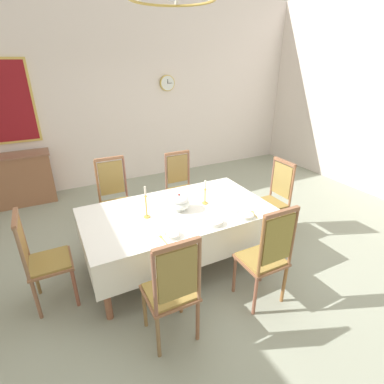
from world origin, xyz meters
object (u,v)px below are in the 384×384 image
Objects in this scene: chair_head_west at (42,258)px; spoon_secondary at (253,213)px; bowl_far_left at (214,222)px; candlestick_west at (146,205)px; chair_north_b at (181,186)px; chair_south_a at (172,289)px; chair_south_b at (266,255)px; chair_north_a at (115,198)px; candlestick_east at (205,195)px; dining_table at (177,216)px; bowl_near_left at (173,235)px; mounted_clock at (167,83)px; bowl_near_right at (245,215)px; sideboard at (9,181)px; spoon_primary at (162,238)px; soup_tureen at (179,202)px; chair_head_east at (273,198)px.

spoon_secondary is (2.25, -0.47, 0.19)m from chair_head_west.
candlestick_west is at bearing 141.61° from bowl_far_left.
chair_north_b reaches higher than chair_head_west.
chair_south_b is (1.03, -0.00, 0.01)m from chair_south_a.
chair_north_b is (1.03, -0.00, -0.02)m from chair_north_a.
candlestick_west reaches higher than candlestick_east.
dining_table is 6.98× the size of candlestick_east.
bowl_near_left is 4.02m from mounted_clock.
sideboard is (-2.57, 3.31, -0.32)m from bowl_near_right.
chair_south_b is 0.56m from bowl_near_right.
bowl_near_right is at bearing -4.68° from spoon_primary.
chair_north_b reaches higher than sideboard.
chair_north_a reaches higher than bowl_far_left.
spoon_primary is (-0.91, 0.54, 0.16)m from chair_south_b.
chair_south_b is at bearing -64.04° from soup_tureen.
bowl_near_left is 0.88× the size of spoon_primary.
dining_table is 13.96× the size of bowl_near_left.
bowl_near_right is at bearing 93.87° from chair_north_b.
candlestick_east is 2.00× the size of bowl_near_left.
spoon_primary is 4.04m from mounted_clock.
mounted_clock reaches higher than bowl_near_left.
bowl_near_left reaches higher than spoon_secondary.
chair_north_a is at bearing 135.73° from chair_head_west.
soup_tureen is (0.54, -1.01, 0.26)m from chair_north_a.
bowl_near_right is (0.10, -1.50, 0.20)m from chair_north_b.
sideboard reaches higher than bowl_near_left.
sideboard is at bearing 124.60° from dining_table.
chair_head_east is at bearing 0.00° from candlestick_east.
sideboard is 3.48m from mounted_clock.
chair_head_west is 4.30m from mounted_clock.
chair_north_b is 2.55m from mounted_clock.
chair_south_a is 4.09m from sideboard.
chair_north_b is 1.06m from candlestick_east.
bowl_near_right is at bearing -63.65° from candlestick_east.
mounted_clock is at bearing 138.72° from chair_head_west.
bowl_far_left is (0.50, 0.02, 0.00)m from bowl_near_left.
candlestick_east is (0.35, 0.00, 0.02)m from soup_tureen.
bowl_near_left is 1.03m from spoon_secondary.
candlestick_east is (-0.14, -1.01, 0.30)m from chair_north_b.
chair_north_b reaches higher than dining_table.
sideboard is (-1.56, 3.29, -0.30)m from spoon_primary.
chair_head_west is 1.22m from spoon_primary.
bowl_near_left is at bearing -112.41° from mounted_clock.
chair_south_a is 5.93× the size of bowl_far_left.
chair_head_east is at bearing 0.00° from dining_table.
chair_south_a is 2.97× the size of candlestick_west.
spoon_secondary is at bearing 122.44° from chair_head_east.
chair_north_a is 2.25m from chair_head_east.
bowl_far_left is (-0.30, -1.48, 0.20)m from chair_north_b.
chair_head_west is at bearing 180.00° from candlestick_east.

